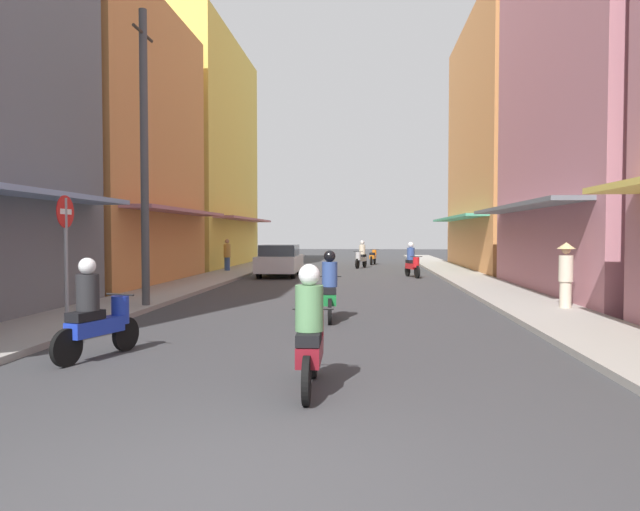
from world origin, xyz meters
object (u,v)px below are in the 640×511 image
pedestrian_crossing (566,273)px  utility_pole (144,158)px  parked_car (280,260)px  motorbike_red (412,262)px  motorbike_silver (361,256)px  motorbike_orange (373,257)px  street_sign_no_entry (66,246)px  motorbike_maroon (310,334)px  motorbike_green (330,289)px  motorbike_blue (96,314)px  pedestrian_foreground (227,256)px

pedestrian_crossing → utility_pole: 10.92m
parked_car → pedestrian_crossing: pedestrian_crossing is taller
motorbike_red → pedestrian_crossing: size_ratio=1.02×
motorbike_silver → parked_car: (-3.65, -6.78, 0.04)m
motorbike_orange → parked_car: parked_car is taller
street_sign_no_entry → motorbike_maroon: bearing=-33.3°
utility_pole → motorbike_green: bearing=-16.8°
motorbike_orange → parked_car: (-4.37, -10.59, 0.24)m
motorbike_silver → parked_car: bearing=-118.3°
motorbike_maroon → pedestrian_crossing: (5.59, 7.56, 0.27)m
motorbike_green → utility_pole: utility_pole is taller
motorbike_orange → pedestrian_crossing: (4.46, -22.01, 0.47)m
motorbike_orange → street_sign_no_entry: 27.09m
motorbike_maroon → motorbike_red: size_ratio=1.02×
motorbike_orange → motorbike_red: 10.77m
motorbike_orange → utility_pole: bearing=-105.2°
motorbike_green → motorbike_red: same height
motorbike_orange → motorbike_red: bearing=-81.4°
parked_car → street_sign_no_entry: street_sign_no_entry is taller
motorbike_green → utility_pole: 5.94m
motorbike_silver → pedestrian_crossing: size_ratio=1.00×
motorbike_green → motorbike_blue: same height
pedestrian_foreground → motorbike_blue: bearing=-82.1°
pedestrian_foreground → pedestrian_crossing: pedestrian_crossing is taller
motorbike_blue → motorbike_red: 18.44m
motorbike_green → motorbike_maroon: same height
parked_car → street_sign_no_entry: size_ratio=1.55×
motorbike_green → street_sign_no_entry: bearing=-150.8°
motorbike_orange → pedestrian_foreground: 11.16m
motorbike_maroon → parked_car: 19.25m
motorbike_green → motorbike_red: bearing=77.7°
pedestrian_foreground → motorbike_orange: bearing=48.7°
motorbike_red → street_sign_no_entry: size_ratio=0.67×
motorbike_red → utility_pole: utility_pole is taller
motorbike_silver → pedestrian_crossing: pedestrian_crossing is taller
motorbike_maroon → motorbike_blue: 3.82m
motorbike_orange → pedestrian_foreground: size_ratio=1.07×
motorbike_silver → motorbike_blue: same height
motorbike_red → motorbike_silver: bearing=108.8°
utility_pole → street_sign_no_entry: (0.10, -4.09, -2.16)m
motorbike_green → motorbike_blue: 5.42m
motorbike_red → pedestrian_crossing: bearing=-75.9°
motorbike_blue → pedestrian_crossing: size_ratio=1.01×
motorbike_maroon → pedestrian_crossing: 9.41m
motorbike_red → parked_car: 5.98m
motorbike_orange → pedestrian_foreground: pedestrian_foreground is taller
utility_pole → motorbike_maroon: bearing=-55.8°
pedestrian_crossing → motorbike_silver: bearing=105.9°
pedestrian_foreground → pedestrian_crossing: 18.04m
motorbike_red → pedestrian_crossing: pedestrian_crossing is taller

